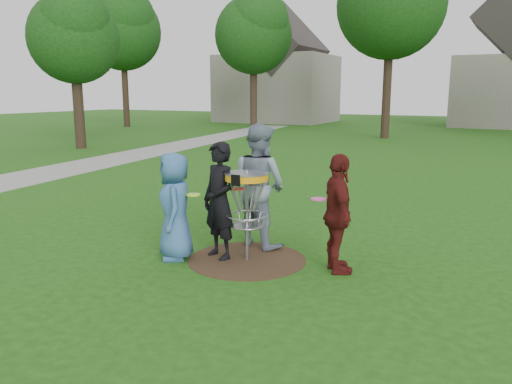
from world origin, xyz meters
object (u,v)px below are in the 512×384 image
at_px(player_black, 219,201).
at_px(disc_golf_basket, 247,194).
at_px(player_maroon, 338,214).
at_px(player_blue, 175,206).
at_px(player_grey, 259,185).

height_order(player_black, disc_golf_basket, player_black).
height_order(player_maroon, disc_golf_basket, player_maroon).
bearing_deg(player_maroon, player_blue, 70.46).
height_order(player_grey, disc_golf_basket, player_grey).
distance_m(player_blue, player_maroon, 2.44).
distance_m(player_blue, player_black, 0.67).
height_order(player_blue, player_maroon, player_maroon).
bearing_deg(disc_golf_basket, player_black, -168.36).
xyz_separation_m(player_blue, player_grey, (0.81, 1.20, 0.19)).
bearing_deg(player_black, player_blue, -128.24).
bearing_deg(player_grey, disc_golf_basket, 119.89).
bearing_deg(player_black, player_grey, 96.53).
height_order(player_black, player_grey, player_grey).
bearing_deg(player_blue, player_black, 83.90).
height_order(player_blue, player_grey, player_grey).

